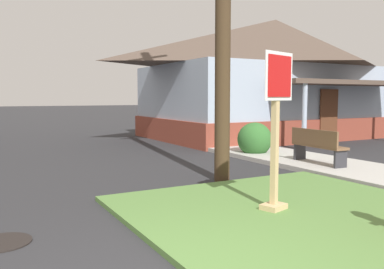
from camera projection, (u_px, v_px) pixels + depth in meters
grass_corner_patch at (296, 213)px, 5.95m from camera, size 4.76×4.55×0.08m
sidewalk_strip at (290, 158)px, 11.18m from camera, size 2.20×16.10×0.12m
stop_sign at (276, 135)px, 5.90m from camera, size 0.67×0.37×2.32m
manhole_cover at (1, 242)px, 4.83m from camera, size 0.70×0.70×0.02m
street_bench at (317, 145)px, 9.84m from camera, size 0.50×1.59×0.85m
corner_house at (275, 77)px, 18.02m from camera, size 11.50×7.87×5.17m
shrub_by_curb at (255, 139)px, 11.89m from camera, size 1.02×1.02×1.01m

